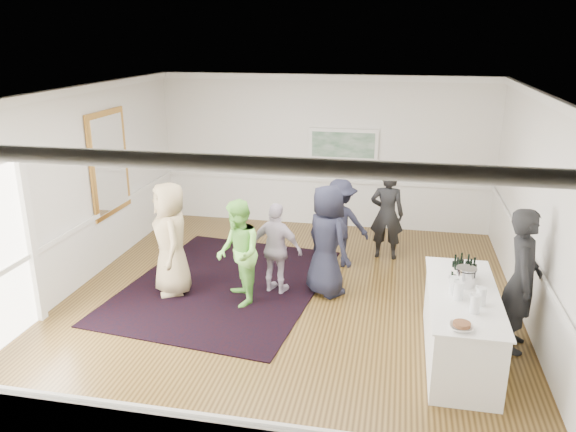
% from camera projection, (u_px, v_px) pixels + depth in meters
% --- Properties ---
extents(floor, '(8.00, 8.00, 0.00)m').
position_uv_depth(floor, '(286.00, 306.00, 8.59)').
color(floor, brown).
rests_on(floor, ground).
extents(ceiling, '(7.00, 8.00, 0.02)m').
position_uv_depth(ceiling, '(286.00, 94.00, 7.59)').
color(ceiling, white).
rests_on(ceiling, wall_back).
extents(wall_left, '(0.02, 8.00, 3.20)m').
position_uv_depth(wall_left, '(67.00, 194.00, 8.75)').
color(wall_left, white).
rests_on(wall_left, floor).
extents(wall_right, '(0.02, 8.00, 3.20)m').
position_uv_depth(wall_right, '(544.00, 222.00, 7.43)').
color(wall_right, white).
rests_on(wall_right, floor).
extents(wall_back, '(7.00, 0.02, 3.20)m').
position_uv_depth(wall_back, '(324.00, 152.00, 11.82)').
color(wall_back, white).
rests_on(wall_back, floor).
extents(wall_front, '(7.00, 0.02, 3.20)m').
position_uv_depth(wall_front, '(183.00, 355.00, 4.36)').
color(wall_front, white).
rests_on(wall_front, floor).
extents(wainscoting, '(7.00, 8.00, 1.00)m').
position_uv_depth(wainscoting, '(286.00, 276.00, 8.43)').
color(wainscoting, white).
rests_on(wainscoting, floor).
extents(mirror, '(0.05, 1.25, 1.85)m').
position_uv_depth(mirror, '(109.00, 163.00, 9.89)').
color(mirror, '#C18738').
rests_on(mirror, wall_left).
extents(landscape_painting, '(1.44, 0.06, 0.66)m').
position_uv_depth(landscape_painting, '(343.00, 145.00, 11.63)').
color(landscape_painting, white).
rests_on(landscape_painting, wall_back).
extents(area_rug, '(3.43, 4.26, 0.02)m').
position_uv_depth(area_rug, '(225.00, 285.00, 9.31)').
color(area_rug, black).
rests_on(area_rug, floor).
extents(serving_table, '(0.86, 2.25, 0.91)m').
position_uv_depth(serving_table, '(460.00, 325.00, 7.11)').
color(serving_table, white).
rests_on(serving_table, floor).
extents(bartender, '(0.58, 0.77, 1.92)m').
position_uv_depth(bartender, '(522.00, 280.00, 7.19)').
color(bartender, black).
rests_on(bartender, floor).
extents(guest_tan, '(0.95, 1.06, 1.82)m').
position_uv_depth(guest_tan, '(171.00, 239.00, 8.79)').
color(guest_tan, tan).
rests_on(guest_tan, floor).
extents(guest_green, '(0.91, 0.99, 1.64)m').
position_uv_depth(guest_green, '(238.00, 253.00, 8.46)').
color(guest_green, '#7FD957').
rests_on(guest_green, floor).
extents(guest_lilac, '(0.94, 0.58, 1.49)m').
position_uv_depth(guest_lilac, '(277.00, 249.00, 8.85)').
color(guest_lilac, '#BEB1C6').
rests_on(guest_lilac, floor).
extents(guest_dark_a, '(1.03, 0.59, 1.59)m').
position_uv_depth(guest_dark_a, '(340.00, 223.00, 9.90)').
color(guest_dark_a, black).
rests_on(guest_dark_a, floor).
extents(guest_dark_b, '(0.63, 0.43, 1.67)m').
position_uv_depth(guest_dark_b, '(387.00, 214.00, 10.22)').
color(guest_dark_b, black).
rests_on(guest_dark_b, floor).
extents(guest_navy, '(1.03, 1.01, 1.79)m').
position_uv_depth(guest_navy, '(327.00, 241.00, 8.76)').
color(guest_navy, black).
rests_on(guest_navy, floor).
extents(wine_bottles, '(0.31, 0.27, 0.31)m').
position_uv_depth(wine_bottles, '(464.00, 266.00, 7.38)').
color(wine_bottles, black).
rests_on(wine_bottles, serving_table).
extents(juice_pitchers, '(0.41, 0.58, 0.24)m').
position_uv_depth(juice_pitchers, '(467.00, 293.00, 6.68)').
color(juice_pitchers, '#71BA42').
rests_on(juice_pitchers, serving_table).
extents(ice_bucket, '(0.26, 0.26, 0.25)m').
position_uv_depth(ice_bucket, '(466.00, 277.00, 7.12)').
color(ice_bucket, silver).
rests_on(ice_bucket, serving_table).
extents(nut_bowl, '(0.26, 0.26, 0.08)m').
position_uv_depth(nut_bowl, '(462.00, 326.00, 6.10)').
color(nut_bowl, white).
rests_on(nut_bowl, serving_table).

